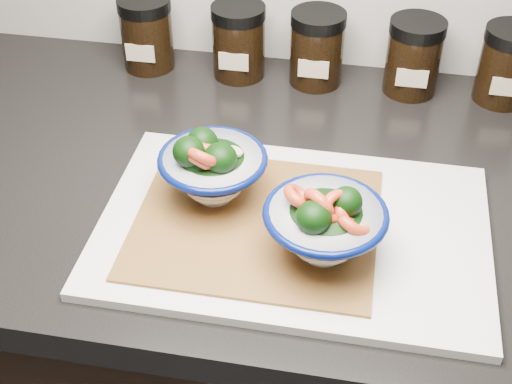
% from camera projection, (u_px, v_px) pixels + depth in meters
% --- Properties ---
extents(countertop, '(3.50, 0.60, 0.04)m').
position_uv_depth(countertop, '(379.00, 198.00, 0.91)').
color(countertop, black).
rests_on(countertop, cabinet).
extents(cutting_board, '(0.45, 0.30, 0.01)m').
position_uv_depth(cutting_board, '(293.00, 229.00, 0.83)').
color(cutting_board, silver).
rests_on(cutting_board, countertop).
extents(bamboo_mat, '(0.28, 0.24, 0.00)m').
position_uv_depth(bamboo_mat, '(256.00, 222.00, 0.83)').
color(bamboo_mat, '#A36831').
rests_on(bamboo_mat, cutting_board).
extents(bowl_left, '(0.13, 0.13, 0.10)m').
position_uv_depth(bowl_left, '(211.00, 168.00, 0.83)').
color(bowl_left, white).
rests_on(bowl_left, bamboo_mat).
extents(bowl_right, '(0.13, 0.13, 0.10)m').
position_uv_depth(bowl_right, '(325.00, 225.00, 0.76)').
color(bowl_right, white).
rests_on(bowl_right, bamboo_mat).
extents(spice_jar_a, '(0.08, 0.08, 0.11)m').
position_uv_depth(spice_jar_a, '(147.00, 33.00, 1.10)').
color(spice_jar_a, black).
rests_on(spice_jar_a, countertop).
extents(spice_jar_b, '(0.08, 0.08, 0.11)m').
position_uv_depth(spice_jar_b, '(239.00, 41.00, 1.08)').
color(spice_jar_b, black).
rests_on(spice_jar_b, countertop).
extents(spice_jar_c, '(0.08, 0.08, 0.11)m').
position_uv_depth(spice_jar_c, '(317.00, 48.00, 1.06)').
color(spice_jar_c, black).
rests_on(spice_jar_c, countertop).
extents(spice_jar_d, '(0.08, 0.08, 0.11)m').
position_uv_depth(spice_jar_d, '(414.00, 56.00, 1.04)').
color(spice_jar_d, black).
rests_on(spice_jar_d, countertop).
extents(spice_jar_e, '(0.08, 0.08, 0.11)m').
position_uv_depth(spice_jar_e, '(507.00, 65.00, 1.02)').
color(spice_jar_e, black).
rests_on(spice_jar_e, countertop).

